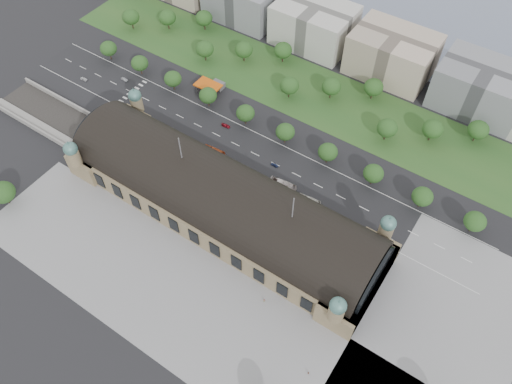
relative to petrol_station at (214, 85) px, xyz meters
The scene contains 51 objects.
ground 84.71m from the petrol_station, 50.45° to the right, with size 900.00×900.00×0.00m, color black.
station 84.98m from the petrol_station, 50.45° to the right, with size 150.00×48.40×44.30m.
track_cutting 87.79m from the petrol_station, 129.73° to the right, with size 70.00×24.00×3.10m.
plaza_south 126.63m from the petrol_station, 59.68° to the right, with size 190.00×48.00×0.12m, color gray.
plaza_east 169.97m from the petrol_station, 22.59° to the right, with size 56.00×100.00×0.12m, color gray.
road_slab 43.62m from the petrol_station, 38.82° to the right, with size 260.00×26.00×0.10m, color black.
grass_belt 47.86m from the petrol_station, 35.47° to the left, with size 300.00×45.00×0.10m, color #275321.
petrol_station is the anchor object (origin of this frame).
office_3 72.38m from the petrol_station, 70.56° to the left, with size 45.00×32.00×24.00m, color beige.
office_4 100.64m from the petrol_station, 42.50° to the left, with size 45.00×32.00×24.00m, color #C3AE99.
office_5 141.49m from the petrol_station, 28.66° to the left, with size 45.00×32.00×24.00m, color gray.
tree_row_0 67.38m from the petrol_station, 169.47° to the right, with size 9.60×9.60×11.52m.
tree_row_1 44.08m from the petrol_station, 163.73° to the right, with size 9.60×9.60×11.52m.
tree_row_2 22.32m from the petrol_station, 145.83° to the right, with size 9.60×9.60×11.52m.
tree_row_3 14.35m from the petrol_station, 64.33° to the right, with size 9.60×9.60×11.52m.
tree_row_4 32.64m from the petrol_station, 22.33° to the right, with size 9.60×9.60×11.52m.
tree_row_5 55.47m from the petrol_station, 12.84° to the right, with size 9.60×9.60×11.52m.
tree_row_6 78.99m from the petrol_station, ahead, with size 9.60×9.60×11.52m.
tree_row_7 102.74m from the petrol_station, ahead, with size 9.60×9.60×11.52m.
tree_row_8 126.58m from the petrol_station, ahead, with size 9.60×9.60×11.52m.
tree_row_9 150.47m from the petrol_station, ahead, with size 9.60×9.60×11.52m.
tree_belt_0 78.30m from the petrol_station, 166.89° to the left, with size 10.40×10.40×12.48m.
tree_belt_1 64.57m from the petrol_station, 152.50° to the left, with size 10.40×10.40×12.48m.
tree_belt_2 56.72m from the petrol_station, 132.40° to the left, with size 10.40×10.40×12.48m.
tree_belt_3 26.54m from the petrol_station, 137.15° to the left, with size 10.40×10.40×12.48m.
tree_belt_4 30.15m from the petrol_station, 90.18° to the left, with size 10.40×10.40×12.48m.
tree_belt_5 46.08m from the petrol_station, 65.62° to the left, with size 10.40×10.40×12.48m.
tree_belt_6 42.15m from the petrol_station, 25.05° to the left, with size 10.40×10.40×12.48m.
tree_belt_7 64.40m from the petrol_station, 27.57° to the left, with size 10.40×10.40×12.48m.
tree_belt_8 86.76m from the petrol_station, 28.79° to the left, with size 10.40×10.40×12.48m.
tree_belt_9 96.68m from the petrol_station, 10.57° to the left, with size 10.40×10.40×12.48m.
tree_belt_10 117.83m from the petrol_station, 14.62° to the left, with size 10.40×10.40×12.48m.
tree_belt_11 139.39m from the petrol_station, 17.43° to the left, with size 10.40×10.40×12.48m.
tree_plaza_sw 119.51m from the petrol_station, 105.09° to the right, with size 11.00×11.00×12.73m.
traffic_car_0 74.32m from the petrol_station, 152.27° to the right, with size 1.81×4.49×1.53m, color silver.
traffic_car_1 51.42m from the petrol_station, 154.51° to the right, with size 1.50×4.29×1.41m, color gray.
traffic_car_3 30.27m from the petrol_station, 41.17° to the right, with size 1.88×4.62×1.34m, color maroon.
traffic_car_4 64.72m from the petrol_station, 26.03° to the right, with size 1.55×3.85×1.31m, color #1B254C.
traffic_car_6 130.01m from the petrol_station, 16.48° to the right, with size 2.12×4.60×1.28m, color white.
parked_car_0 48.05m from the petrol_station, 122.93° to the right, with size 1.62×4.65×1.53m, color black.
parked_car_1 49.70m from the petrol_station, 116.89° to the right, with size 2.39×5.18×1.44m, color maroon.
parked_car_2 45.76m from the petrol_station, 104.33° to the right, with size 1.83×4.50×1.31m, color #181741.
parked_car_3 47.46m from the petrol_station, 69.09° to the right, with size 1.53×3.80×1.29m, color #4E5255.
parked_car_4 44.48m from the petrol_station, 94.46° to the right, with size 1.39×4.00×1.32m, color silver.
parked_car_5 49.02m from the petrol_station, 64.72° to the right, with size 2.70×5.85×1.63m, color gray.
parked_car_6 46.71m from the petrol_station, 69.91° to the right, with size 1.86×4.57×1.33m, color black.
bus_west 47.99m from the petrol_station, 52.95° to the right, with size 2.70×11.56×3.22m, color #C34A1F.
bus_mid 77.82m from the petrol_station, 28.65° to the right, with size 3.08×13.17×3.67m, color silver.
bus_east 91.51m from the petrol_station, 24.74° to the right, with size 2.57×10.97×3.06m, color silver.
pedestrian_0 130.16m from the petrol_station, 44.33° to the right, with size 0.86×0.49×1.75m, color gray.
pedestrian_1 161.60m from the petrol_station, 40.90° to the right, with size 0.62×0.40×1.69m, color gray.
Camera 1 is at (84.66, -99.32, 185.09)m, focal length 35.00 mm.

